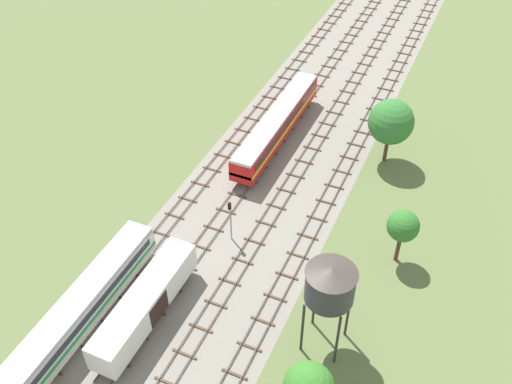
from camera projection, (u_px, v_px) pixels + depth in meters
name	position (u px, v px, depth m)	size (l,w,h in m)	color
ground_plane	(287.00, 155.00, 72.42)	(480.00, 480.00, 0.00)	#5B6B3D
ballast_bed	(287.00, 155.00, 72.42)	(18.57, 176.00, 0.01)	gray
track_far_left	(238.00, 136.00, 75.26)	(2.40, 126.00, 0.29)	#47382D
track_left	(272.00, 145.00, 73.76)	(2.40, 126.00, 0.29)	#47382D
track_centre_left	(308.00, 155.00, 72.27)	(2.40, 126.00, 0.29)	#47382D
track_centre	(346.00, 164.00, 70.78)	(2.40, 126.00, 0.29)	#47382D
passenger_coach_far_left_nearest	(74.00, 316.00, 50.55)	(2.96, 22.00, 3.80)	beige
freight_boxcar_left_near	(145.00, 303.00, 51.81)	(2.87, 14.00, 3.60)	white
passenger_coach_left_mid	(277.00, 123.00, 73.09)	(2.96, 22.00, 3.80)	red
water_tower	(330.00, 284.00, 46.50)	(4.32, 4.32, 9.72)	#2D2826
signal_post_nearest	(230.00, 216.00, 59.09)	(0.28, 0.47, 5.32)	gray
lineside_tree_0	(403.00, 226.00, 56.01)	(3.20, 3.20, 6.39)	#4C331E
lineside_tree_1	(391.00, 122.00, 67.90)	(5.43, 5.43, 8.42)	#4C331E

